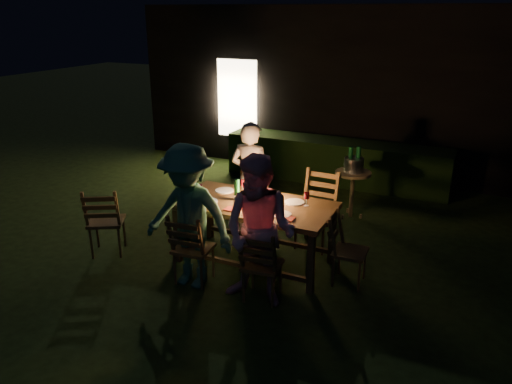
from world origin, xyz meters
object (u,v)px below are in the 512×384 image
at_px(chair_near_right, 262,277).
at_px(person_opp_left, 189,217).
at_px(chair_far_left, 249,214).
at_px(chair_end, 348,262).
at_px(ice_bucket, 354,165).
at_px(bottle_bucket_b, 358,162).
at_px(chair_far_right, 315,224).
at_px(bottle_table, 237,190).
at_px(chair_spare, 107,233).
at_px(person_opp_right, 260,232).
at_px(person_house_side, 251,179).
at_px(dining_table, 255,209).
at_px(chair_near_left, 193,260).
at_px(side_table, 353,177).
at_px(lantern, 260,190).
at_px(bottle_bucket_a, 350,162).

xyz_separation_m(chair_near_right, person_opp_left, (-0.90, -0.05, 0.58)).
distance_m(chair_far_left, chair_end, 1.85).
xyz_separation_m(ice_bucket, bottle_bucket_b, (0.05, 0.04, 0.05)).
bearing_deg(chair_far_right, bottle_table, 46.35).
xyz_separation_m(chair_near_right, chair_far_left, (-0.90, 1.54, 0.02)).
distance_m(chair_spare, person_opp_right, 2.41).
bearing_deg(person_house_side, dining_table, 118.76).
distance_m(chair_near_left, bottle_table, 1.04).
bearing_deg(chair_end, dining_table, -92.88).
bearing_deg(dining_table, person_opp_right, -61.24).
relative_size(chair_near_left, bottle_table, 3.40).
bearing_deg(chair_far_right, ice_bucket, -95.70).
bearing_deg(bottle_bucket_b, dining_table, -110.81).
bearing_deg(bottle_table, ice_bucket, 64.05).
height_order(chair_far_right, bottle_table, bottle_table).
xyz_separation_m(person_opp_left, bottle_table, (0.20, 0.82, 0.10)).
height_order(chair_near_left, chair_near_right, chair_near_left).
distance_m(person_opp_right, side_table, 2.86).
xyz_separation_m(chair_near_left, bottle_bucket_b, (1.23, 2.83, 0.62)).
bearing_deg(chair_far_right, bottle_bucket_b, -97.61).
xyz_separation_m(chair_far_left, chair_spare, (-1.44, -1.39, 0.00)).
height_order(dining_table, chair_far_left, chair_far_left).
relative_size(chair_end, person_house_side, 0.54).
xyz_separation_m(person_house_side, side_table, (1.18, 1.20, -0.17)).
relative_size(chair_far_left, bottle_table, 3.56).
xyz_separation_m(chair_far_right, chair_end, (0.68, -0.77, -0.06)).
distance_m(chair_near_right, person_opp_left, 1.08).
xyz_separation_m(dining_table, side_table, (0.73, 2.02, -0.08)).
xyz_separation_m(person_opp_right, lantern, (-0.40, 0.87, 0.13)).
height_order(person_opp_left, bottle_table, person_opp_left).
bearing_deg(person_opp_left, person_house_side, 90.00).
bearing_deg(chair_near_left, bottle_bucket_a, 62.37).
relative_size(person_opp_right, person_opp_left, 0.99).
relative_size(side_table, ice_bucket, 2.49).
relative_size(side_table, bottle_bucket_a, 2.34).
xyz_separation_m(chair_near_right, bottle_bucket_a, (0.23, 2.75, 0.63)).
xyz_separation_m(person_opp_right, ice_bucket, (0.29, 2.84, 0.00)).
bearing_deg(person_opp_right, ice_bucket, 84.40).
distance_m(side_table, ice_bucket, 0.20).
height_order(chair_end, side_table, chair_end).
xyz_separation_m(chair_end, person_house_side, (-1.68, 0.82, 0.56)).
relative_size(chair_far_right, side_table, 1.45).
height_order(chair_far_left, lantern, lantern).
distance_m(chair_end, person_opp_left, 1.96).
height_order(chair_far_right, side_table, chair_far_right).
bearing_deg(chair_far_right, person_opp_left, 60.24).
relative_size(chair_far_right, ice_bucket, 3.62).
bearing_deg(side_table, chair_far_right, -98.23).
relative_size(chair_far_left, ice_bucket, 3.32).
xyz_separation_m(person_opp_left, bottle_bucket_a, (1.14, 2.80, 0.04)).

